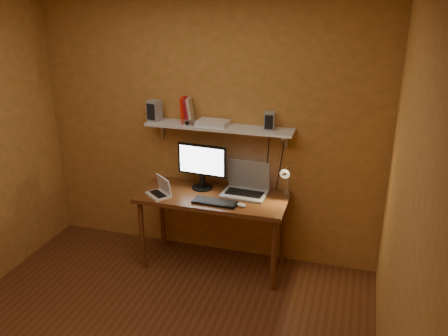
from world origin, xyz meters
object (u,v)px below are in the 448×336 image
(desk_lamp, at_px, (286,178))
(monitor, at_px, (202,164))
(desk, at_px, (213,204))
(keyboard, at_px, (215,202))
(netbook, at_px, (161,190))
(wall_shelf, at_px, (219,127))
(mouse, at_px, (241,205))
(laptop, at_px, (246,185))
(speaker_right, at_px, (269,121))
(shelf_camera, at_px, (188,123))
(speaker_left, at_px, (154,111))
(router, at_px, (213,123))

(desk_lamp, bearing_deg, monitor, 179.02)
(desk, distance_m, keyboard, 0.20)
(desk, distance_m, netbook, 0.51)
(wall_shelf, bearing_deg, netbook, -145.34)
(mouse, bearing_deg, laptop, 114.48)
(speaker_right, relative_size, shelf_camera, 1.67)
(keyboard, distance_m, speaker_right, 0.88)
(monitor, xyz_separation_m, keyboard, (0.22, -0.30, -0.24))
(wall_shelf, distance_m, speaker_left, 0.65)
(wall_shelf, xyz_separation_m, speaker_left, (-0.64, -0.01, 0.12))
(desk_lamp, height_order, speaker_right, speaker_right)
(laptop, height_order, router, router)
(mouse, relative_size, desk_lamp, 0.23)
(laptop, distance_m, mouse, 0.32)
(speaker_left, bearing_deg, router, 13.44)
(speaker_left, xyz_separation_m, speaker_right, (1.11, 0.01, -0.02))
(monitor, relative_size, speaker_left, 2.45)
(desk, height_order, monitor, monitor)
(wall_shelf, bearing_deg, shelf_camera, -164.24)
(keyboard, bearing_deg, desk, 116.92)
(laptop, bearing_deg, speaker_left, -178.65)
(router, bearing_deg, desk, -73.46)
(speaker_right, bearing_deg, keyboard, -144.81)
(speaker_right, distance_m, router, 0.53)
(wall_shelf, height_order, router, router)
(laptop, relative_size, mouse, 4.88)
(monitor, relative_size, desk_lamp, 1.30)
(keyboard, relative_size, speaker_left, 2.05)
(mouse, bearing_deg, desk_lamp, 57.61)
(netbook, bearing_deg, mouse, 36.58)
(wall_shelf, bearing_deg, desk, -90.00)
(monitor, distance_m, keyboard, 0.44)
(desk_lamp, relative_size, speaker_right, 2.29)
(speaker_right, bearing_deg, speaker_left, 174.19)
(monitor, bearing_deg, netbook, -135.13)
(desk, relative_size, mouse, 15.99)
(desk, bearing_deg, mouse, -26.34)
(router, bearing_deg, speaker_left, -179.22)
(netbook, distance_m, router, 0.80)
(wall_shelf, bearing_deg, mouse, -47.89)
(desk_lamp, bearing_deg, laptop, 175.87)
(desk, height_order, laptop, laptop)
(wall_shelf, xyz_separation_m, router, (-0.06, 0.00, 0.04))
(laptop, distance_m, speaker_left, 1.13)
(netbook, xyz_separation_m, router, (0.41, 0.33, 0.60))
(keyboard, xyz_separation_m, shelf_camera, (-0.34, 0.27, 0.64))
(desk_lamp, xyz_separation_m, speaker_right, (-0.19, 0.07, 0.50))
(desk_lamp, bearing_deg, netbook, -167.18)
(mouse, bearing_deg, desk, 171.70)
(mouse, height_order, router, router)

